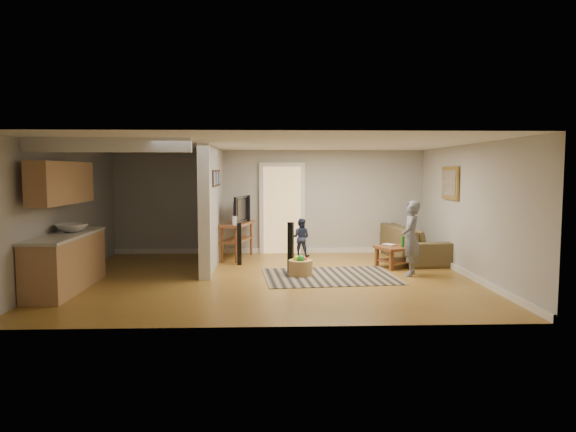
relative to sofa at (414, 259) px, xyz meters
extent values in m
plane|color=olive|center=(-3.30, -2.04, 0.00)|extent=(7.50, 7.50, 0.00)
cube|color=#AAA8A3|center=(-3.30, 0.96, 1.25)|extent=(7.50, 0.04, 2.50)
cube|color=#AAA8A3|center=(-7.05, -2.04, 1.25)|extent=(0.04, 6.00, 2.50)
cube|color=#AAA8A3|center=(0.45, -2.04, 1.25)|extent=(0.04, 6.00, 2.50)
cube|color=white|center=(-3.30, -2.04, 2.50)|extent=(7.50, 6.00, 0.04)
cube|color=#AAA8A3|center=(-4.50, -0.59, 1.25)|extent=(0.15, 3.10, 2.50)
cube|color=white|center=(-4.50, -2.14, 1.25)|extent=(0.22, 0.10, 2.50)
cube|color=white|center=(-3.30, 0.93, 0.06)|extent=(7.50, 0.04, 0.12)
cube|color=white|center=(0.42, -2.04, 0.06)|extent=(0.04, 6.00, 0.12)
cube|color=#D8B272|center=(-3.00, 0.90, 1.05)|extent=(0.90, 0.06, 2.10)
cube|color=tan|center=(-6.73, -2.84, 0.45)|extent=(0.60, 2.20, 0.90)
cube|color=beige|center=(-6.73, -2.84, 0.92)|extent=(0.64, 2.24, 0.05)
cube|color=tan|center=(-6.75, -2.84, 1.80)|extent=(0.35, 2.00, 0.70)
imported|color=silver|center=(-6.73, -2.54, 0.94)|extent=(0.54, 0.54, 0.19)
cube|color=#321D16|center=(-4.42, -1.24, 1.85)|extent=(0.03, 0.40, 0.34)
cube|color=#321D16|center=(-4.42, -0.74, 1.85)|extent=(0.03, 0.40, 0.34)
cube|color=#321D16|center=(-4.42, -0.24, 1.85)|extent=(0.03, 0.40, 0.34)
cube|color=olive|center=(0.41, -1.04, 1.75)|extent=(0.04, 0.90, 0.68)
cube|color=black|center=(-2.17, -1.93, 0.01)|extent=(2.62, 2.02, 0.01)
imported|color=#4E4827|center=(0.00, 0.00, 0.00)|extent=(1.24, 2.64, 0.74)
cube|color=maroon|center=(-0.50, -0.99, 0.41)|extent=(1.29, 1.02, 0.06)
cube|color=silver|center=(-0.50, -0.99, 0.42)|extent=(0.80, 0.62, 0.02)
cube|color=maroon|center=(-0.50, -0.99, 0.14)|extent=(1.17, 0.90, 0.03)
cube|color=maroon|center=(-0.87, -1.42, 0.21)|extent=(0.09, 0.09, 0.41)
cube|color=maroon|center=(0.06, -1.06, 0.21)|extent=(0.09, 0.09, 0.41)
cube|color=maroon|center=(-1.06, -0.92, 0.21)|extent=(0.09, 0.09, 0.41)
cube|color=maroon|center=(-0.13, -0.56, 0.21)|extent=(0.09, 0.09, 0.41)
imported|color=#2A4F9C|center=(-0.32, -0.80, 0.44)|extent=(0.25, 0.25, 0.20)
cylinder|color=#155713|center=(-0.58, -1.17, 0.56)|extent=(0.06, 0.06, 0.23)
imported|color=#998C4C|center=(-0.87, -0.95, 0.44)|extent=(0.30, 0.31, 0.02)
imported|color=#66594C|center=(-0.34, -1.13, 0.44)|extent=(0.25, 0.31, 0.02)
cube|color=maroon|center=(-4.05, 0.16, 0.80)|extent=(0.81, 1.39, 0.05)
cube|color=maroon|center=(-4.05, 0.16, 0.44)|extent=(0.73, 1.27, 0.03)
cylinder|color=maroon|center=(-4.35, -0.35, 0.40)|extent=(0.05, 0.05, 0.81)
cylinder|color=maroon|center=(-4.07, 0.75, 0.40)|extent=(0.05, 0.05, 0.81)
cylinder|color=maroon|center=(-4.03, -0.44, 0.40)|extent=(0.05, 0.05, 0.81)
cylinder|color=maroon|center=(-3.75, 0.66, 0.40)|extent=(0.05, 0.05, 0.81)
imported|color=black|center=(-4.03, 0.15, 0.82)|extent=(0.40, 1.06, 0.61)
cylinder|color=white|center=(-4.07, -0.35, 0.92)|extent=(0.11, 0.11, 0.20)
cube|color=black|center=(-2.90, -1.57, 0.50)|extent=(0.13, 0.13, 1.01)
cube|color=black|center=(-3.95, -0.64, 0.45)|extent=(0.10, 0.10, 0.90)
cylinder|color=#A78648|center=(-2.72, -1.83, 0.15)|extent=(0.46, 0.46, 0.30)
sphere|color=red|center=(-2.66, -1.79, 0.30)|extent=(0.14, 0.14, 0.14)
sphere|color=yellow|center=(-2.79, -1.81, 0.32)|extent=(0.14, 0.14, 0.14)
sphere|color=#228B2C|center=(-2.72, -1.89, 0.34)|extent=(0.14, 0.14, 0.14)
imported|color=slate|center=(-0.62, -1.89, 0.00)|extent=(0.51, 0.61, 1.43)
imported|color=#1F2741|center=(-2.58, 0.39, 0.00)|extent=(0.52, 0.45, 0.89)
camera|label=1|loc=(-3.32, -11.48, 1.99)|focal=32.00mm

